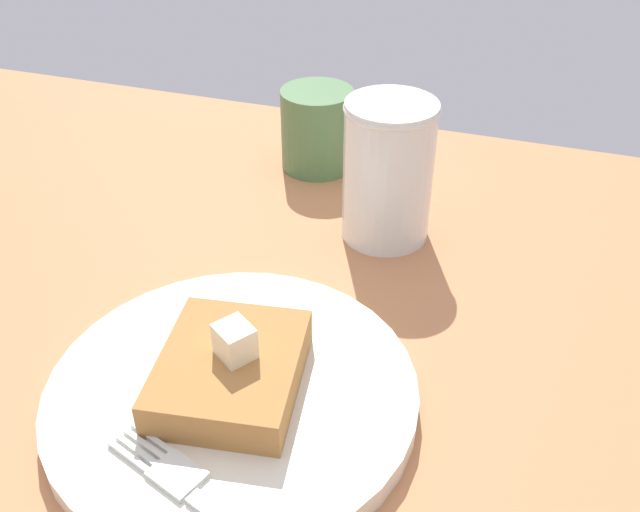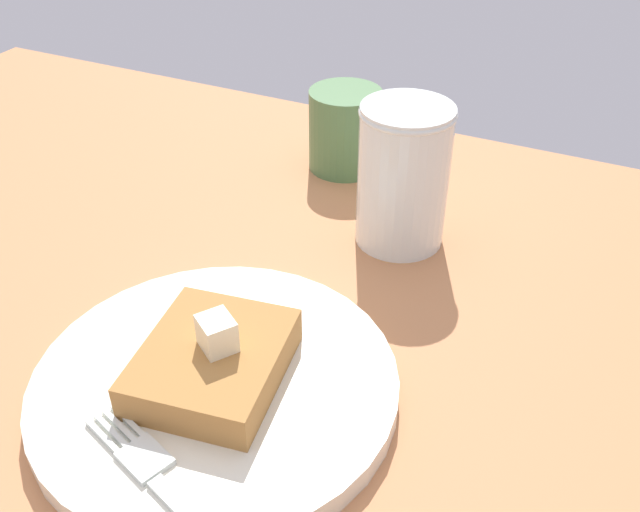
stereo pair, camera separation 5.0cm
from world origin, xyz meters
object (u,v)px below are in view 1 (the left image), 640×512
at_px(fork, 208,498).
at_px(coffee_mug, 319,129).
at_px(plate, 233,392).
at_px(syrup_jar, 388,178).

xyz_separation_m(fork, coffee_mug, (-0.07, 0.39, 0.02)).
xyz_separation_m(plate, coffee_mug, (-0.05, 0.31, 0.03)).
relative_size(syrup_jar, coffee_mug, 1.24).
bearing_deg(syrup_jar, plate, -101.25).
bearing_deg(fork, coffee_mug, 99.99).
distance_m(plate, syrup_jar, 0.23).
relative_size(fork, coffee_mug, 1.64).
distance_m(fork, syrup_jar, 0.30).
height_order(plate, fork, fork).
bearing_deg(fork, syrup_jar, 85.94).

